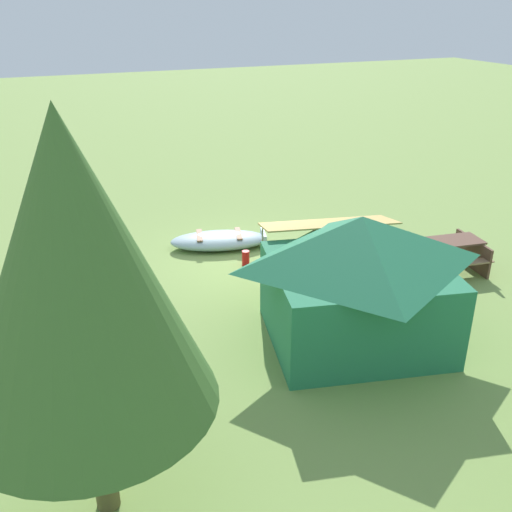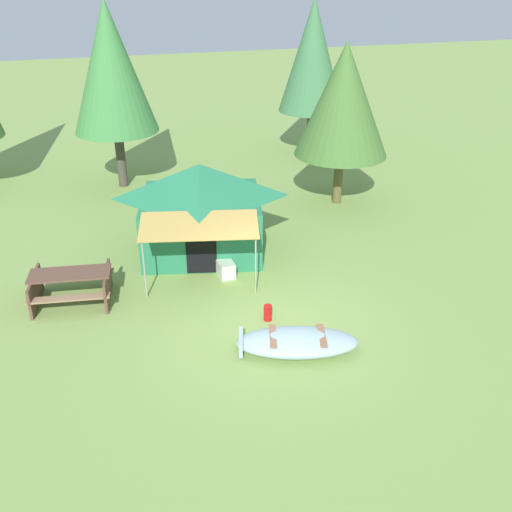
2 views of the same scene
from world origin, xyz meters
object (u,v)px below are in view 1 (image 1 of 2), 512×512
(canvas_cabin_tent, at_px, (358,278))
(picnic_table, at_px, (442,252))
(pine_tree_side, at_px, (75,269))
(fuel_can, at_px, (246,258))
(beached_rowboat, at_px, (220,240))
(cooler_box, at_px, (303,294))

(canvas_cabin_tent, bearing_deg, picnic_table, -152.88)
(pine_tree_side, bearing_deg, canvas_cabin_tent, -156.01)
(picnic_table, xyz_separation_m, pine_tree_side, (8.38, 3.96, 2.86))
(fuel_can, height_order, pine_tree_side, pine_tree_side)
(pine_tree_side, bearing_deg, picnic_table, -154.70)
(beached_rowboat, distance_m, picnic_table, 5.46)
(canvas_cabin_tent, xyz_separation_m, pine_tree_side, (4.92, 2.19, 2.05))
(cooler_box, height_order, fuel_can, cooler_box)
(canvas_cabin_tent, height_order, cooler_box, canvas_cabin_tent)
(beached_rowboat, relative_size, canvas_cabin_tent, 0.59)
(fuel_can, xyz_separation_m, pine_tree_side, (4.24, 5.99, 3.14))
(fuel_can, bearing_deg, beached_rowboat, -79.70)
(canvas_cabin_tent, height_order, pine_tree_side, pine_tree_side)
(canvas_cabin_tent, bearing_deg, cooler_box, -80.84)
(pine_tree_side, bearing_deg, beached_rowboat, -119.03)
(beached_rowboat, height_order, picnic_table, picnic_table)
(beached_rowboat, bearing_deg, picnic_table, 143.10)
(canvas_cabin_tent, xyz_separation_m, cooler_box, (0.26, -1.61, -1.08))
(beached_rowboat, bearing_deg, fuel_can, 100.30)
(pine_tree_side, bearing_deg, cooler_box, -140.86)
(fuel_can, bearing_deg, picnic_table, 153.86)
(canvas_cabin_tent, bearing_deg, pine_tree_side, 23.99)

